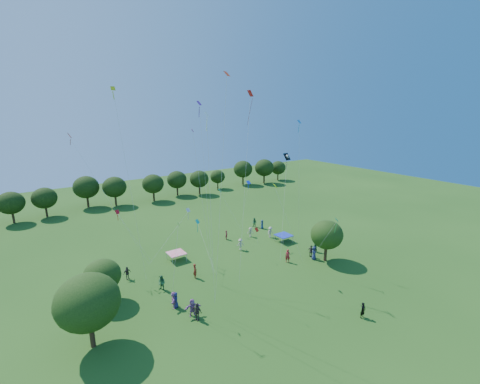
% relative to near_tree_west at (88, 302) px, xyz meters
% --- Properties ---
extents(ground, '(160.00, 160.00, 0.00)m').
position_rel_near_tree_west_xyz_m(ground, '(16.47, -12.43, -4.30)').
color(ground, '#295519').
extents(near_tree_west, '(5.26, 5.26, 6.67)m').
position_rel_near_tree_west_xyz_m(near_tree_west, '(0.00, 0.00, 0.00)').
color(near_tree_west, '#422B19').
rests_on(near_tree_west, ground).
extents(near_tree_north, '(3.78, 3.78, 4.75)m').
position_rel_near_tree_west_xyz_m(near_tree_north, '(2.40, 6.46, -1.25)').
color(near_tree_north, '#422B19').
rests_on(near_tree_north, ground).
extents(near_tree_east, '(4.25, 4.25, 5.65)m').
position_rel_near_tree_west_xyz_m(near_tree_east, '(29.14, -0.38, -0.57)').
color(near_tree_east, '#422B19').
rests_on(near_tree_east, ground).
extents(treeline, '(88.01, 8.77, 6.77)m').
position_rel_near_tree_west_xyz_m(treeline, '(14.74, 43.00, -0.20)').
color(treeline, '#422B19').
rests_on(treeline, ground).
extents(tent_red_stripe, '(2.20, 2.20, 1.10)m').
position_rel_near_tree_west_xyz_m(tent_red_stripe, '(12.67, 11.19, -3.26)').
color(tent_red_stripe, '#F51C3C').
rests_on(tent_red_stripe, ground).
extents(tent_blue, '(2.20, 2.20, 1.10)m').
position_rel_near_tree_west_xyz_m(tent_blue, '(28.93, 7.69, -3.26)').
color(tent_blue, '#1A2FAC').
rests_on(tent_blue, ground).
extents(man_in_black, '(0.61, 0.40, 1.62)m').
position_rel_near_tree_west_xyz_m(man_in_black, '(22.45, -10.82, -3.48)').
color(man_in_black, black).
rests_on(man_in_black, ground).
extents(crowd_person_0, '(0.87, 0.74, 1.54)m').
position_rel_near_tree_west_xyz_m(crowd_person_0, '(29.72, 13.98, -3.52)').
color(crowd_person_0, navy).
rests_on(crowd_person_0, ground).
extents(crowd_person_1, '(0.53, 0.74, 1.86)m').
position_rel_near_tree_west_xyz_m(crowd_person_1, '(12.55, 5.46, -3.37)').
color(crowd_person_1, maroon).
rests_on(crowd_person_1, ground).
extents(crowd_person_2, '(0.74, 0.92, 1.64)m').
position_rel_near_tree_west_xyz_m(crowd_person_2, '(29.10, 15.35, -3.48)').
color(crowd_person_2, '#265938').
rests_on(crowd_person_2, ground).
extents(crowd_person_3, '(1.12, 0.91, 1.57)m').
position_rel_near_tree_west_xyz_m(crowd_person_3, '(25.89, 12.21, -3.51)').
color(crowd_person_3, tan).
rests_on(crowd_person_3, ground).
extents(crowd_person_4, '(0.69, 1.08, 1.70)m').
position_rel_near_tree_west_xyz_m(crowd_person_4, '(28.36, 1.48, -3.44)').
color(crowd_person_4, '#3F3933').
rests_on(crowd_person_4, ground).
extents(crowd_person_5, '(1.76, 0.85, 1.81)m').
position_rel_near_tree_west_xyz_m(crowd_person_5, '(8.96, -1.01, -3.39)').
color(crowd_person_5, '#824F87').
rests_on(crowd_person_5, ground).
extents(crowd_person_6, '(0.98, 1.01, 1.85)m').
position_rel_near_tree_west_xyz_m(crowd_person_6, '(28.15, 0.74, -3.37)').
color(crowd_person_6, navy).
rests_on(crowd_person_6, ground).
extents(crowd_person_7, '(0.80, 0.78, 1.82)m').
position_rel_near_tree_west_xyz_m(crowd_person_7, '(24.60, 2.13, -3.39)').
color(crowd_person_7, maroon).
rests_on(crowd_person_7, ground).
extents(crowd_person_8, '(0.87, 0.99, 1.77)m').
position_rel_near_tree_west_xyz_m(crowd_person_8, '(8.24, 5.16, -3.41)').
color(crowd_person_8, '#2B653C').
rests_on(crowd_person_8, ground).
extents(crowd_person_9, '(1.22, 0.67, 1.78)m').
position_rel_near_tree_west_xyz_m(crowd_person_9, '(28.34, 10.16, -3.41)').
color(crowd_person_9, '#B7A892').
rests_on(crowd_person_9, ground).
extents(crowd_person_10, '(1.04, 0.68, 1.64)m').
position_rel_near_tree_west_xyz_m(crowd_person_10, '(5.72, 9.79, -3.48)').
color(crowd_person_10, '#3D3431').
rests_on(crowd_person_10, ground).
extents(crowd_person_11, '(1.17, 1.75, 1.77)m').
position_rel_near_tree_west_xyz_m(crowd_person_11, '(8.00, 1.31, -3.41)').
color(crowd_person_11, '#9C5B96').
rests_on(crowd_person_11, ground).
extents(crowd_person_12, '(0.51, 0.86, 1.68)m').
position_rel_near_tree_west_xyz_m(crowd_person_12, '(8.16, 1.21, -3.45)').
color(crowd_person_12, navy).
rests_on(crowd_person_12, ground).
extents(crowd_person_13, '(0.60, 0.67, 1.50)m').
position_rel_near_tree_west_xyz_m(crowd_person_13, '(22.12, 13.43, -3.54)').
color(crowd_person_13, maroon).
rests_on(crowd_person_13, ground).
extents(crowd_person_14, '(0.90, 0.79, 1.60)m').
position_rel_near_tree_west_xyz_m(crowd_person_14, '(30.09, 2.35, -3.49)').
color(crowd_person_14, '#225035').
rests_on(crowd_person_14, ground).
extents(crowd_person_15, '(1.21, 0.77, 1.71)m').
position_rel_near_tree_west_xyz_m(crowd_person_15, '(21.70, 9.00, -3.44)').
color(crowd_person_15, tan).
rests_on(crowd_person_15, ground).
extents(crowd_person_16, '(0.91, 1.16, 1.80)m').
position_rel_near_tree_west_xyz_m(crowd_person_16, '(9.01, -1.87, -3.39)').
color(crowd_person_16, '#3A302E').
rests_on(crowd_person_16, ground).
extents(pirate_kite, '(5.96, 5.60, 12.65)m').
position_rel_near_tree_west_xyz_m(pirate_kite, '(27.53, 6.08, 8.88)').
color(pirate_kite, black).
extents(red_high_kite, '(4.55, 4.41, 20.62)m').
position_rel_near_tree_west_xyz_m(red_high_kite, '(18.68, 3.07, 13.99)').
color(red_high_kite, red).
extents(small_kite_0, '(1.43, 1.34, 3.15)m').
position_rel_near_tree_west_xyz_m(small_kite_0, '(21.97, 5.51, -0.29)').
color(small_kite_0, red).
extents(small_kite_1, '(0.71, 2.26, 21.42)m').
position_rel_near_tree_west_xyz_m(small_kite_1, '(11.40, -3.19, 12.32)').
color(small_kite_1, '#F8380D').
extents(small_kite_2, '(1.80, 0.66, 20.64)m').
position_rel_near_tree_west_xyz_m(small_kite_2, '(5.73, 6.52, 11.29)').
color(small_kite_2, '#C4C711').
extents(small_kite_3, '(1.09, 3.28, 6.31)m').
position_rel_near_tree_west_xyz_m(small_kite_3, '(26.19, -3.63, 2.21)').
color(small_kite_3, green).
extents(small_kite_4, '(0.67, 2.91, 8.38)m').
position_rel_near_tree_west_xyz_m(small_kite_4, '(24.33, 10.97, 4.07)').
color(small_kite_4, '#1434D1').
extents(small_kite_5, '(0.78, 3.25, 19.43)m').
position_rel_near_tree_west_xyz_m(small_kite_5, '(14.01, 5.43, 12.06)').
color(small_kite_5, '#6B1999').
extents(small_kite_6, '(1.38, 1.53, 18.35)m').
position_rel_near_tree_west_xyz_m(small_kite_6, '(10.03, -3.08, 10.94)').
color(small_kite_6, white).
extents(small_kite_7, '(1.39, 6.48, 4.64)m').
position_rel_near_tree_west_xyz_m(small_kite_7, '(14.84, 8.43, 0.76)').
color(small_kite_7, '#0BAD9B').
extents(small_kite_8, '(3.61, 1.36, 7.20)m').
position_rel_near_tree_west_xyz_m(small_kite_8, '(6.00, 10.61, 2.84)').
color(small_kite_8, red).
extents(small_kite_9, '(6.27, 8.05, 15.80)m').
position_rel_near_tree_west_xyz_m(small_kite_9, '(3.41, 16.14, 9.78)').
color(small_kite_9, red).
extents(small_kite_10, '(3.22, 2.67, 9.98)m').
position_rel_near_tree_west_xyz_m(small_kite_10, '(21.92, 1.11, 5.23)').
color(small_kite_10, '#C7F015').
extents(small_kite_11, '(0.88, 0.95, 8.00)m').
position_rel_near_tree_west_xyz_m(small_kite_11, '(8.50, 0.92, 3.02)').
color(small_kite_11, '#157727').
extents(small_kite_12, '(2.53, 1.51, 17.28)m').
position_rel_near_tree_west_xyz_m(small_kite_12, '(26.80, 3.08, 10.18)').
color(small_kite_12, blue).
extents(small_kite_13, '(1.61, 1.12, 16.54)m').
position_rel_near_tree_west_xyz_m(small_kite_13, '(12.78, 4.00, 8.08)').
color(small_kite_13, '#AB1C86').
extents(small_kite_14, '(5.90, 0.46, 6.25)m').
position_rel_near_tree_west_xyz_m(small_kite_14, '(13.14, 9.56, 2.07)').
color(small_kite_14, silver).
extents(small_kite_15, '(1.81, 4.05, 6.10)m').
position_rel_near_tree_west_xyz_m(small_kite_15, '(23.26, 16.41, 2.15)').
color(small_kite_15, '#0B90A8').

